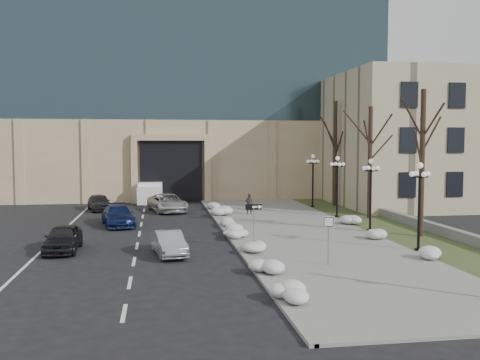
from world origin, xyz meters
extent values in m
plane|color=black|center=(0.00, 0.00, 0.00)|extent=(160.00, 160.00, 0.00)
cube|color=gray|center=(3.50, 14.00, 0.06)|extent=(9.00, 40.00, 0.12)
cube|color=gray|center=(-1.00, 14.00, 0.07)|extent=(0.30, 40.00, 0.14)
cube|color=#3B4723|center=(10.00, 14.00, 0.05)|extent=(4.00, 40.00, 0.10)
cube|color=gray|center=(12.00, 16.00, 0.35)|extent=(0.50, 30.00, 0.70)
cube|color=tan|center=(-2.00, 42.00, 4.00)|extent=(40.00, 20.00, 8.00)
cube|color=black|center=(-4.00, 33.00, 3.00)|extent=(6.00, 2.50, 6.00)
cube|color=tan|center=(-4.00, 31.60, 6.30)|extent=(7.50, 0.60, 0.60)
cube|color=tan|center=(-7.50, 31.60, 3.00)|extent=(0.60, 0.60, 6.00)
cube|color=tan|center=(-0.50, 31.60, 3.00)|extent=(0.60, 0.60, 6.00)
cube|color=slate|center=(-2.00, 44.00, 22.00)|extent=(40.00, 24.00, 28.00)
cube|color=tan|center=(22.00, 28.00, 6.00)|extent=(22.00, 18.00, 12.00)
cube|color=black|center=(14.00, 19.00, 2.50)|extent=(1.40, 0.25, 2.00)
cube|color=black|center=(18.00, 19.00, 2.50)|extent=(1.40, 0.25, 2.00)
cube|color=black|center=(14.00, 19.00, 6.00)|extent=(1.40, 0.25, 2.00)
cube|color=black|center=(18.00, 19.00, 6.00)|extent=(1.40, 0.25, 2.00)
cube|color=black|center=(14.00, 19.00, 9.50)|extent=(1.40, 0.25, 2.00)
cube|color=black|center=(18.00, 19.00, 9.50)|extent=(1.40, 0.25, 2.00)
imported|color=black|center=(-10.34, 9.07, 0.72)|extent=(1.70, 4.21, 1.43)
imported|color=#9A9DA1|center=(-4.78, 7.20, 0.63)|extent=(1.94, 3.99, 1.26)
imported|color=navy|center=(-8.06, 17.64, 0.71)|extent=(2.89, 5.16, 1.41)
imported|color=silver|center=(-4.52, 24.83, 0.75)|extent=(3.67, 5.84, 1.50)
imported|color=#2E2D33|center=(-10.25, 26.51, 0.71)|extent=(2.67, 4.44, 1.42)
imported|color=black|center=(1.87, 21.50, 0.93)|extent=(0.62, 0.43, 1.62)
cube|color=white|center=(-5.93, 32.76, 1.01)|extent=(2.49, 5.16, 2.02)
cube|color=white|center=(-6.10, 29.73, 0.91)|extent=(2.21, 1.73, 1.62)
cylinder|color=black|center=(-7.09, 29.99, 0.35)|extent=(0.29, 0.72, 0.71)
cylinder|color=black|center=(-5.08, 29.88, 0.35)|extent=(0.29, 0.72, 0.71)
cylinder|color=black|center=(-6.86, 34.33, 0.35)|extent=(0.29, 0.72, 0.71)
cylinder|color=black|center=(-4.84, 34.22, 0.35)|extent=(0.29, 0.72, 0.71)
cylinder|color=slate|center=(-0.20, 8.06, 1.21)|extent=(0.06, 0.06, 2.42)
cube|color=black|center=(-0.20, 8.06, 2.32)|extent=(0.88, 0.11, 0.30)
cube|color=white|center=(-0.07, 8.02, 2.32)|extent=(0.42, 0.04, 0.11)
cone|color=white|center=(0.16, 8.00, 2.32)|extent=(0.22, 0.26, 0.24)
cylinder|color=slate|center=(2.50, 3.43, 1.17)|extent=(0.06, 0.06, 2.35)
cube|color=white|center=(2.50, 3.43, 2.13)|extent=(0.50, 0.20, 0.51)
cube|color=black|center=(2.49, 3.40, 2.13)|extent=(0.43, 0.15, 0.45)
cube|color=white|center=(2.49, 3.40, 2.13)|extent=(0.37, 0.13, 0.38)
ellipsoid|color=silver|center=(-0.49, -1.65, 0.30)|extent=(1.10, 1.60, 0.36)
ellipsoid|color=silver|center=(-0.71, 2.40, 0.30)|extent=(1.10, 1.60, 0.36)
ellipsoid|color=silver|center=(-0.38, 7.24, 0.30)|extent=(1.10, 1.60, 0.36)
ellipsoid|color=silver|center=(-0.48, 11.27, 0.30)|extent=(1.10, 1.60, 0.36)
ellipsoid|color=silver|center=(-0.47, 15.58, 0.30)|extent=(1.10, 1.60, 0.36)
ellipsoid|color=silver|center=(-0.35, 20.79, 0.30)|extent=(1.10, 1.60, 0.36)
ellipsoid|color=silver|center=(-0.57, 24.88, 0.30)|extent=(1.10, 1.60, 0.36)
ellipsoid|color=silver|center=(7.50, 3.60, 0.30)|extent=(1.10, 1.60, 0.36)
ellipsoid|color=silver|center=(7.64, 9.52, 0.30)|extent=(1.10, 1.60, 0.36)
ellipsoid|color=silver|center=(7.82, 14.85, 0.30)|extent=(1.10, 1.60, 0.36)
ellipsoid|color=silver|center=(-0.65, 12.12, 0.30)|extent=(1.10, 1.60, 0.36)
cylinder|color=black|center=(8.30, 6.00, 0.10)|extent=(0.36, 0.36, 0.20)
cylinder|color=black|center=(8.30, 6.00, 2.00)|extent=(0.14, 0.14, 4.00)
cylinder|color=black|center=(8.30, 6.00, 4.00)|extent=(0.10, 0.90, 0.10)
cylinder|color=black|center=(8.30, 6.00, 4.00)|extent=(0.90, 0.10, 0.10)
sphere|color=white|center=(8.30, 6.00, 4.60)|extent=(0.32, 0.32, 0.32)
sphere|color=white|center=(8.75, 6.00, 4.15)|extent=(0.28, 0.28, 0.28)
sphere|color=white|center=(7.85, 6.00, 4.15)|extent=(0.28, 0.28, 0.28)
sphere|color=white|center=(8.30, 6.45, 4.15)|extent=(0.28, 0.28, 0.28)
sphere|color=white|center=(8.30, 5.55, 4.15)|extent=(0.28, 0.28, 0.28)
cylinder|color=black|center=(8.30, 12.50, 0.10)|extent=(0.36, 0.36, 0.20)
cylinder|color=black|center=(8.30, 12.50, 2.00)|extent=(0.14, 0.14, 4.00)
cylinder|color=black|center=(8.30, 12.50, 4.00)|extent=(0.10, 0.90, 0.10)
cylinder|color=black|center=(8.30, 12.50, 4.00)|extent=(0.90, 0.10, 0.10)
sphere|color=white|center=(8.30, 12.50, 4.60)|extent=(0.32, 0.32, 0.32)
sphere|color=white|center=(8.75, 12.50, 4.15)|extent=(0.28, 0.28, 0.28)
sphere|color=white|center=(7.85, 12.50, 4.15)|extent=(0.28, 0.28, 0.28)
sphere|color=white|center=(8.30, 12.95, 4.15)|extent=(0.28, 0.28, 0.28)
sphere|color=white|center=(8.30, 12.05, 4.15)|extent=(0.28, 0.28, 0.28)
cylinder|color=black|center=(8.30, 19.00, 0.10)|extent=(0.36, 0.36, 0.20)
cylinder|color=black|center=(8.30, 19.00, 2.00)|extent=(0.14, 0.14, 4.00)
cylinder|color=black|center=(8.30, 19.00, 4.00)|extent=(0.10, 0.90, 0.10)
cylinder|color=black|center=(8.30, 19.00, 4.00)|extent=(0.90, 0.10, 0.10)
sphere|color=white|center=(8.30, 19.00, 4.60)|extent=(0.32, 0.32, 0.32)
sphere|color=white|center=(8.75, 19.00, 4.15)|extent=(0.28, 0.28, 0.28)
sphere|color=white|center=(7.85, 19.00, 4.15)|extent=(0.28, 0.28, 0.28)
sphere|color=white|center=(8.30, 19.45, 4.15)|extent=(0.28, 0.28, 0.28)
sphere|color=white|center=(8.30, 18.55, 4.15)|extent=(0.28, 0.28, 0.28)
cylinder|color=black|center=(8.30, 25.50, 0.10)|extent=(0.36, 0.36, 0.20)
cylinder|color=black|center=(8.30, 25.50, 2.00)|extent=(0.14, 0.14, 4.00)
cylinder|color=black|center=(8.30, 25.50, 4.00)|extent=(0.10, 0.90, 0.10)
cylinder|color=black|center=(8.30, 25.50, 4.00)|extent=(0.90, 0.10, 0.10)
sphere|color=white|center=(8.30, 25.50, 4.60)|extent=(0.32, 0.32, 0.32)
sphere|color=white|center=(8.75, 25.50, 4.15)|extent=(0.28, 0.28, 0.28)
sphere|color=white|center=(7.85, 25.50, 4.15)|extent=(0.28, 0.28, 0.28)
sphere|color=white|center=(8.30, 25.95, 4.15)|extent=(0.28, 0.28, 0.28)
sphere|color=white|center=(8.30, 25.05, 4.15)|extent=(0.28, 0.28, 0.28)
cylinder|color=black|center=(10.50, 10.00, 4.50)|extent=(0.32, 0.32, 9.00)
cylinder|color=black|center=(10.50, 18.00, 4.25)|extent=(0.32, 0.32, 8.50)
cylinder|color=black|center=(10.50, 26.00, 4.75)|extent=(0.32, 0.32, 9.50)
camera|label=1|loc=(-5.32, -20.19, 5.79)|focal=40.00mm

